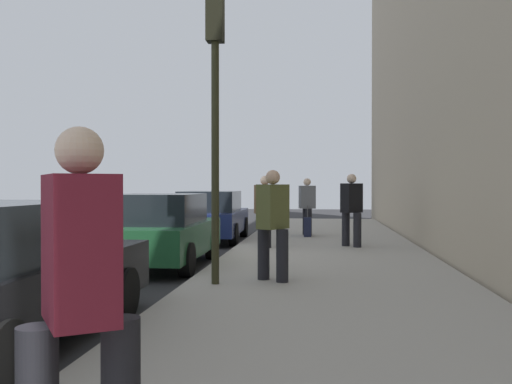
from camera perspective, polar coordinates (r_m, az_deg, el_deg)
The scene contains 12 objects.
ground_plane at distance 13.11m, azimuth -7.54°, elevation -6.73°, with size 56.00×56.00×0.00m, color #28282B.
sidewalk at distance 12.72m, azimuth 7.15°, elevation -6.62°, with size 28.00×4.60×0.15m, color #A39E93.
lane_stripe_centre at distance 14.21m, azimuth -20.23°, elevation -6.17°, with size 28.00×0.14×0.01m, color gold.
parked_car_green at distance 11.99m, azimuth -9.52°, elevation -3.79°, with size 4.15×1.92×1.51m.
parked_car_navy at distance 17.40m, azimuth -4.46°, elevation -2.39°, with size 4.75×2.02×1.51m.
pedestrian_black_coat at distance 14.55m, azimuth 9.48°, elevation -1.57°, with size 0.56×0.57×1.82m.
pedestrian_grey_coat at distance 17.71m, azimuth 5.11°, elevation -1.28°, with size 0.57×0.53×1.75m.
pedestrian_burgundy_coat at distance 3.01m, azimuth -17.09°, elevation -10.10°, with size 0.58×0.54×1.83m.
pedestrian_brown_coat at distance 14.28m, azimuth 0.89°, elevation -1.70°, with size 0.56×0.56×1.78m.
pedestrian_olive_coat at distance 9.22m, azimuth 1.68°, elevation -2.97°, with size 0.57×0.53×1.78m.
traffic_light_pole at distance 9.06m, azimuth -4.07°, elevation 10.03°, with size 0.35×0.26×4.46m.
rolling_suitcase at distance 17.27m, azimuth 5.14°, elevation -3.48°, with size 0.34×0.22×0.93m.
Camera 1 is at (-12.62, -3.13, 1.68)m, focal length 40.24 mm.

